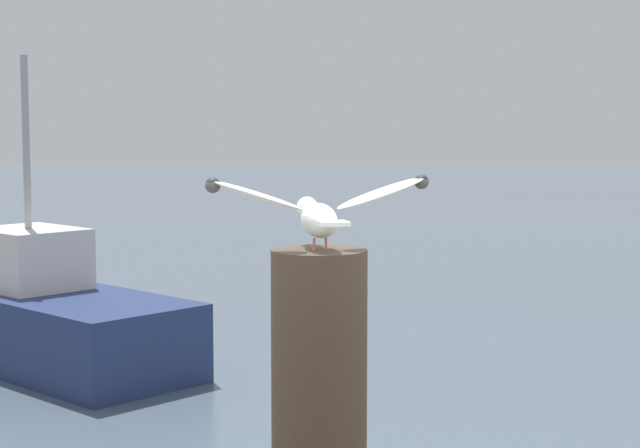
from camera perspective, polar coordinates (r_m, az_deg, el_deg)
mooring_post at (r=3.14m, az=-0.05°, el=-10.91°), size 0.28×0.28×1.04m
seagull at (r=3.02m, az=-0.07°, el=0.82°), size 0.65×0.39×0.21m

